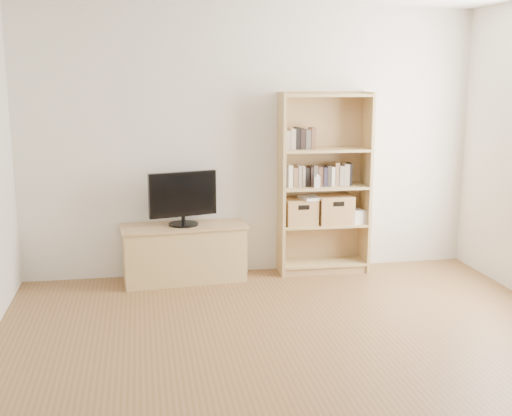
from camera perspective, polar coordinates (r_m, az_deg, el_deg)
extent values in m
cube|color=brown|center=(4.32, 5.62, -15.20)|extent=(4.50, 5.00, 0.01)
cube|color=silver|center=(6.32, -0.35, 5.81)|extent=(4.50, 0.02, 2.60)
cube|color=tan|center=(6.23, -6.40, -4.09)|extent=(1.18, 0.53, 0.53)
cube|color=tan|center=(6.38, 6.09, 2.15)|extent=(0.90, 0.33, 1.79)
cube|color=black|center=(6.10, -6.52, 0.84)|extent=(0.65, 0.21, 0.52)
cube|color=#38322E|center=(6.39, 6.06, 2.95)|extent=(0.80, 0.19, 0.21)
cube|color=#38322E|center=(6.29, 4.37, 6.21)|extent=(0.40, 0.15, 0.21)
cube|color=white|center=(6.26, 5.45, 2.29)|extent=(0.06, 0.04, 0.11)
cube|color=#AB834D|center=(6.37, 3.97, -0.32)|extent=(0.31, 0.26, 0.25)
cube|color=#AB834D|center=(6.45, 6.99, -0.10)|extent=(0.34, 0.28, 0.28)
cube|color=white|center=(6.38, 5.39, 0.96)|extent=(0.36, 0.29, 0.03)
cube|color=beige|center=(6.53, 8.65, -0.76)|extent=(0.22, 0.28, 0.11)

